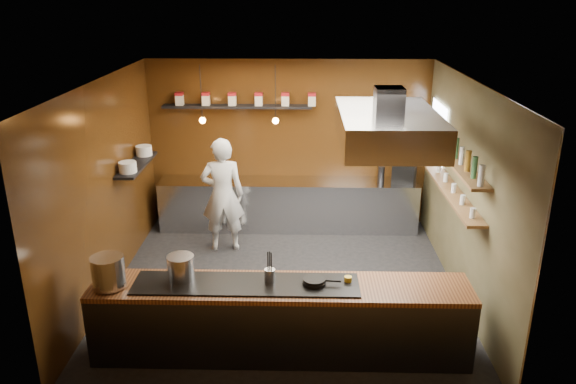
{
  "coord_description": "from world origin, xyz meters",
  "views": [
    {
      "loc": [
        0.23,
        -7.3,
        4.13
      ],
      "look_at": [
        0.04,
        0.4,
        1.34
      ],
      "focal_mm": 35.0,
      "sensor_mm": 36.0,
      "label": 1
    }
  ],
  "objects_px": {
    "stockpot_small": "(181,268)",
    "espresso_machine": "(404,171)",
    "stockpot_large": "(108,272)",
    "extractor_hood": "(387,127)",
    "chef": "(223,195)"
  },
  "relations": [
    {
      "from": "stockpot_small",
      "to": "stockpot_large",
      "type": "bearing_deg",
      "value": -166.89
    },
    {
      "from": "stockpot_large",
      "to": "espresso_machine",
      "type": "bearing_deg",
      "value": 44.11
    },
    {
      "from": "stockpot_small",
      "to": "espresso_machine",
      "type": "distance_m",
      "value": 4.89
    },
    {
      "from": "espresso_machine",
      "to": "extractor_hood",
      "type": "bearing_deg",
      "value": -88.36
    },
    {
      "from": "stockpot_small",
      "to": "espresso_machine",
      "type": "bearing_deg",
      "value": 48.99
    },
    {
      "from": "extractor_hood",
      "to": "chef",
      "type": "height_order",
      "value": "extractor_hood"
    },
    {
      "from": "stockpot_large",
      "to": "extractor_hood",
      "type": "bearing_deg",
      "value": 21.75
    },
    {
      "from": "stockpot_large",
      "to": "stockpot_small",
      "type": "xyz_separation_m",
      "value": [
        0.79,
        0.18,
        -0.04
      ]
    },
    {
      "from": "espresso_machine",
      "to": "chef",
      "type": "relative_size",
      "value": 0.2
    },
    {
      "from": "espresso_machine",
      "to": "stockpot_small",
      "type": "bearing_deg",
      "value": -113.21
    },
    {
      "from": "extractor_hood",
      "to": "espresso_machine",
      "type": "bearing_deg",
      "value": 73.84
    },
    {
      "from": "stockpot_small",
      "to": "espresso_machine",
      "type": "relative_size",
      "value": 0.81
    },
    {
      "from": "extractor_hood",
      "to": "espresso_machine",
      "type": "distance_m",
      "value": 3.03
    },
    {
      "from": "stockpot_small",
      "to": "espresso_machine",
      "type": "height_order",
      "value": "espresso_machine"
    },
    {
      "from": "stockpot_large",
      "to": "chef",
      "type": "xyz_separation_m",
      "value": [
        0.89,
        2.96,
        -0.16
      ]
    }
  ]
}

